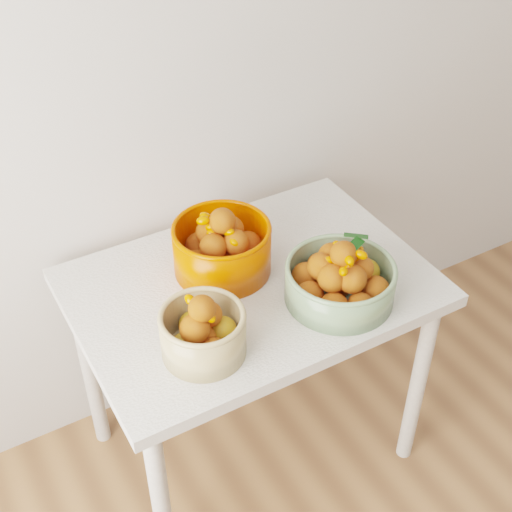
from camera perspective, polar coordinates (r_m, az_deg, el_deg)
The scene contains 4 objects.
table at distance 2.09m, azimuth -0.39°, elevation -4.10°, with size 1.00×0.70×0.75m.
bowl_cream at distance 1.79m, azimuth -4.26°, elevation -6.05°, with size 0.26×0.26×0.19m.
bowl_green at distance 1.95m, azimuth 6.72°, elevation -1.87°, with size 0.37×0.37×0.20m.
bowl_orange at distance 2.03m, azimuth -2.71°, elevation 0.68°, with size 0.29×0.29×0.20m.
Camera 1 is at (-0.97, 0.26, 2.08)m, focal length 50.00 mm.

